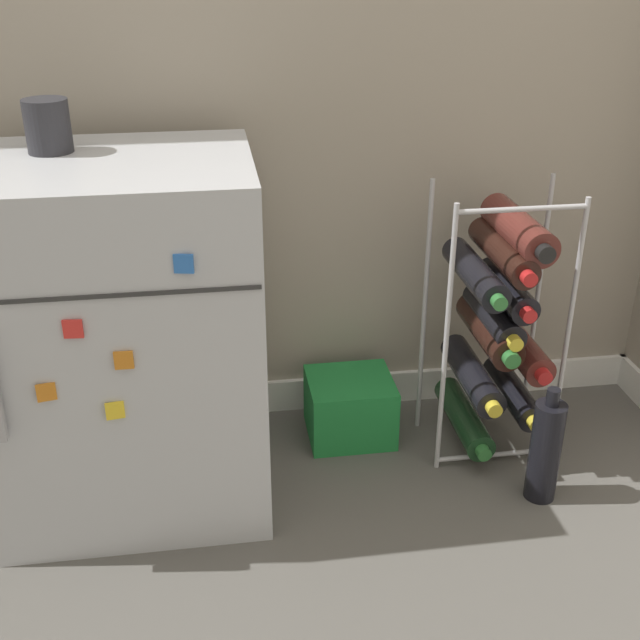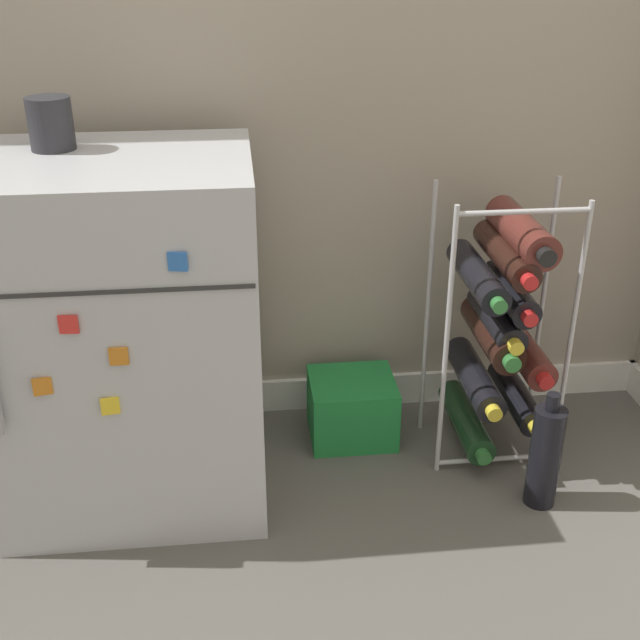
{
  "view_description": "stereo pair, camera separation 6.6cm",
  "coord_description": "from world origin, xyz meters",
  "px_view_note": "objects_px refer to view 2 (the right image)",
  "views": [
    {
      "loc": [
        -0.25,
        -1.22,
        1.2
      ],
      "look_at": [
        -0.01,
        0.41,
        0.39
      ],
      "focal_mm": 45.0,
      "sensor_mm": 36.0,
      "label": 1
    },
    {
      "loc": [
        -0.19,
        -1.22,
        1.2
      ],
      "look_at": [
        -0.01,
        0.41,
        0.39
      ],
      "focal_mm": 45.0,
      "sensor_mm": 36.0,
      "label": 2
    }
  ],
  "objects_px": {
    "soda_box": "(352,408)",
    "loose_bottle_floor": "(545,455)",
    "fridge_top_cup": "(51,124)",
    "mini_fridge": "(127,336)",
    "wine_rack": "(498,326)"
  },
  "relations": [
    {
      "from": "wine_rack",
      "to": "fridge_top_cup",
      "type": "xyz_separation_m",
      "value": [
        -0.98,
        0.02,
        0.5
      ]
    },
    {
      "from": "wine_rack",
      "to": "soda_box",
      "type": "bearing_deg",
      "value": 165.84
    },
    {
      "from": "soda_box",
      "to": "loose_bottle_floor",
      "type": "height_order",
      "value": "loose_bottle_floor"
    },
    {
      "from": "loose_bottle_floor",
      "to": "soda_box",
      "type": "bearing_deg",
      "value": 140.92
    },
    {
      "from": "soda_box",
      "to": "loose_bottle_floor",
      "type": "xyz_separation_m",
      "value": [
        0.39,
        -0.32,
        0.05
      ]
    },
    {
      "from": "mini_fridge",
      "to": "fridge_top_cup",
      "type": "relative_size",
      "value": 7.46
    },
    {
      "from": "soda_box",
      "to": "fridge_top_cup",
      "type": "height_order",
      "value": "fridge_top_cup"
    },
    {
      "from": "loose_bottle_floor",
      "to": "mini_fridge",
      "type": "bearing_deg",
      "value": 169.33
    },
    {
      "from": "soda_box",
      "to": "fridge_top_cup",
      "type": "xyz_separation_m",
      "value": [
        -0.64,
        -0.07,
        0.76
      ]
    },
    {
      "from": "mini_fridge",
      "to": "loose_bottle_floor",
      "type": "bearing_deg",
      "value": -10.67
    },
    {
      "from": "mini_fridge",
      "to": "soda_box",
      "type": "bearing_deg",
      "value": 15.57
    },
    {
      "from": "mini_fridge",
      "to": "wine_rack",
      "type": "xyz_separation_m",
      "value": [
        0.86,
        0.06,
        -0.05
      ]
    },
    {
      "from": "mini_fridge",
      "to": "soda_box",
      "type": "relative_size",
      "value": 3.64
    },
    {
      "from": "mini_fridge",
      "to": "fridge_top_cup",
      "type": "bearing_deg",
      "value": 144.73
    },
    {
      "from": "wine_rack",
      "to": "soda_box",
      "type": "relative_size",
      "value": 3.12
    }
  ]
}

